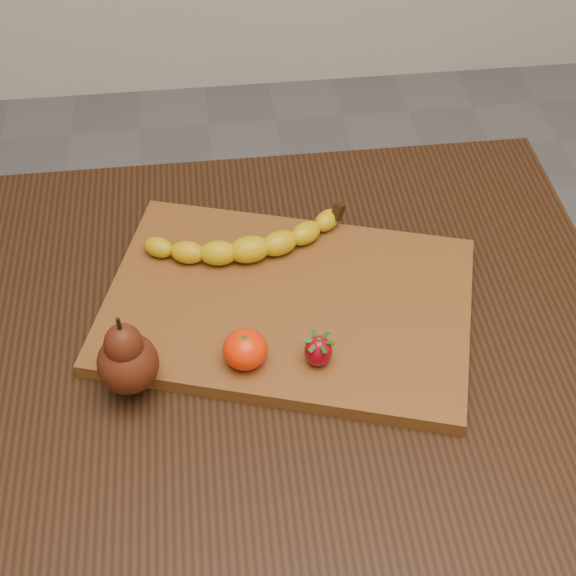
{
  "coord_description": "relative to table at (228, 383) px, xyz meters",
  "views": [
    {
      "loc": [
        0.01,
        -0.64,
        1.52
      ],
      "look_at": [
        0.08,
        0.03,
        0.8
      ],
      "focal_mm": 50.0,
      "sensor_mm": 36.0,
      "label": 1
    }
  ],
  "objects": [
    {
      "name": "banana",
      "position": [
        0.04,
        0.11,
        0.14
      ],
      "size": [
        0.23,
        0.09,
        0.04
      ],
      "primitive_type": null,
      "rotation": [
        0.0,
        0.0,
        0.12
      ],
      "color": "#C3A409",
      "rests_on": "cutting_board"
    },
    {
      "name": "cutting_board",
      "position": [
        0.08,
        0.03,
        0.11
      ],
      "size": [
        0.52,
        0.42,
        0.02
      ],
      "primitive_type": "cube",
      "rotation": [
        0.0,
        0.0,
        -0.3
      ],
      "color": "brown",
      "rests_on": "table"
    },
    {
      "name": "table",
      "position": [
        0.0,
        0.0,
        0.0
      ],
      "size": [
        1.0,
        0.7,
        0.76
      ],
      "color": "black",
      "rests_on": "ground"
    },
    {
      "name": "strawberry",
      "position": [
        0.11,
        -0.07,
        0.14
      ],
      "size": [
        0.04,
        0.04,
        0.04
      ],
      "primitive_type": null,
      "rotation": [
        0.0,
        0.0,
        -0.25
      ],
      "color": "#940411",
      "rests_on": "cutting_board"
    },
    {
      "name": "mandarin",
      "position": [
        0.02,
        -0.06,
        0.14
      ],
      "size": [
        0.06,
        0.06,
        0.04
      ],
      "primitive_type": "ellipsoid",
      "rotation": [
        0.0,
        0.0,
        0.21
      ],
      "color": "#F32902",
      "rests_on": "cutting_board"
    },
    {
      "name": "pear",
      "position": [
        -0.11,
        -0.07,
        0.17
      ],
      "size": [
        0.09,
        0.09,
        0.11
      ],
      "primitive_type": null,
      "rotation": [
        0.0,
        0.0,
        0.34
      ],
      "color": "#4C1C0C",
      "rests_on": "cutting_board"
    }
  ]
}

